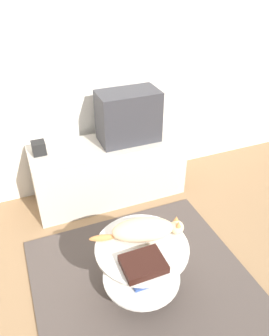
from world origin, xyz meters
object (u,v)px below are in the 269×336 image
Objects in this scene: speaker at (39,148)px; dvd_box at (143,264)px; tv at (128,117)px; cat at (145,230)px.

speaker reaches higher than dvd_box.
tv reaches higher than speaker.
tv is 2.09× the size of dvd_box.
speaker is at bearing 127.46° from cat.
cat is (0.48, -1.05, -0.13)m from speaker.
tv is 0.86× the size of cat.
cat reaches higher than dvd_box.
speaker is 0.43× the size of dvd_box.
cat is (-0.28, -1.01, -0.30)m from tv.
speaker is at bearing 106.46° from dvd_box.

